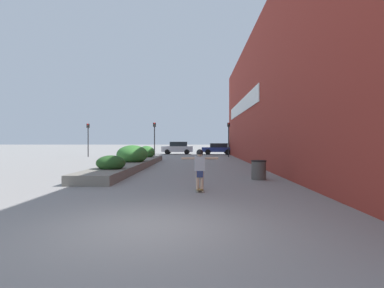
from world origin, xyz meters
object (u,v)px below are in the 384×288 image
at_px(trash_bin, 259,170).
at_px(car_leftmost, 178,148).
at_px(skateboarder, 200,165).
at_px(car_center_left, 218,148).
at_px(traffic_light_far_left, 88,134).
at_px(skateboard, 200,189).
at_px(traffic_light_left, 154,134).
at_px(car_center_right, 281,148).
at_px(traffic_light_right, 229,134).

bearing_deg(trash_bin, car_leftmost, 101.76).
height_order(skateboarder, trash_bin, skateboarder).
bearing_deg(car_center_left, traffic_light_far_left, 112.71).
height_order(skateboard, traffic_light_left, traffic_light_left).
height_order(skateboard, traffic_light_far_left, traffic_light_far_left).
height_order(skateboarder, traffic_light_far_left, traffic_light_far_left).
bearing_deg(car_center_left, trash_bin, -179.47).
relative_size(skateboard, skateboarder, 0.42).
bearing_deg(skateboard, car_center_right, 66.81).
relative_size(skateboarder, traffic_light_far_left, 0.37).
bearing_deg(traffic_light_right, traffic_light_left, -178.23).
bearing_deg(trash_bin, traffic_light_right, 88.32).
xyz_separation_m(car_leftmost, traffic_light_right, (6.01, -6.95, 1.66)).
xyz_separation_m(skateboarder, car_leftmost, (-2.83, 29.33, -0.05)).
distance_m(skateboard, traffic_light_right, 22.74).
height_order(skateboarder, traffic_light_right, traffic_light_right).
distance_m(car_leftmost, car_center_right, 13.27).
bearing_deg(skateboard, skateboarder, -93.09).
distance_m(skateboarder, traffic_light_far_left, 25.57).
bearing_deg(skateboard, traffic_light_right, 78.83).
distance_m(skateboard, car_leftmost, 29.48).
height_order(trash_bin, traffic_light_right, traffic_light_right).
relative_size(car_leftmost, traffic_light_right, 1.10).
relative_size(car_center_right, traffic_light_right, 1.05).
xyz_separation_m(car_leftmost, car_center_right, (13.24, -0.88, -0.05)).
xyz_separation_m(car_leftmost, car_center_left, (5.21, -0.80, -0.07)).
bearing_deg(car_leftmost, skateboarder, -174.49).
bearing_deg(traffic_light_right, car_center_left, 97.38).
bearing_deg(traffic_light_far_left, traffic_light_right, -0.16).
height_order(car_leftmost, car_center_left, car_leftmost).
height_order(car_center_right, traffic_light_left, traffic_light_left).
bearing_deg(traffic_light_right, skateboard, -98.08).
height_order(trash_bin, traffic_light_left, traffic_light_left).
bearing_deg(traffic_light_left, car_center_left, 41.50).
distance_m(traffic_light_right, traffic_light_far_left, 15.38).
bearing_deg(car_center_right, trash_bin, -17.15).
bearing_deg(car_center_right, traffic_light_far_left, -75.08).
bearing_deg(skateboarder, traffic_light_far_left, 115.46).
distance_m(car_leftmost, car_center_left, 5.27).
xyz_separation_m(skateboard, car_center_left, (2.38, 28.53, 0.71)).
height_order(trash_bin, traffic_light_far_left, traffic_light_far_left).
relative_size(car_center_left, car_center_right, 1.04).
xyz_separation_m(car_center_left, car_center_right, (8.03, -0.08, 0.02)).
bearing_deg(skateboard, car_center_left, 82.14).
bearing_deg(traffic_light_far_left, car_leftmost, 36.39).
xyz_separation_m(car_center_left, traffic_light_far_left, (-14.58, -6.10, 1.69)).
distance_m(car_center_right, traffic_light_left, 16.60).
bearing_deg(skateboarder, traffic_light_right, 78.83).
xyz_separation_m(skateboarder, car_center_right, (10.41, 28.44, -0.10)).
relative_size(car_leftmost, car_center_left, 1.01).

